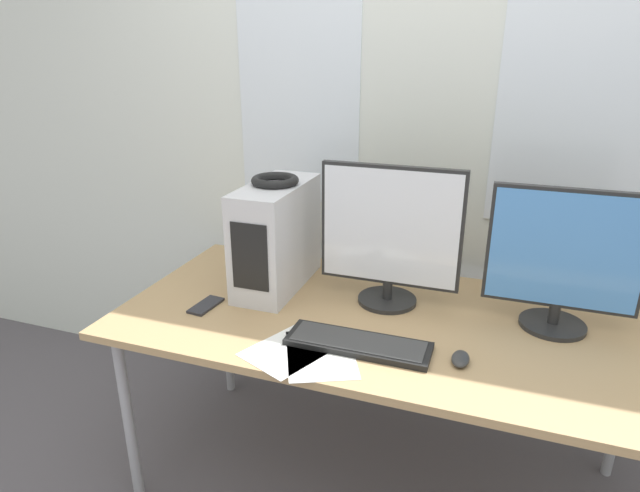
# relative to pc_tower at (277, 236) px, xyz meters

# --- Properties ---
(wall_back) EXTENTS (8.00, 0.07, 2.70)m
(wall_back) POSITION_rel_pc_tower_xyz_m (0.48, 0.46, 0.38)
(wall_back) COLOR silver
(wall_back) RESTS_ON ground_plane
(desk) EXTENTS (1.92, 0.91, 0.76)m
(desk) POSITION_rel_pc_tower_xyz_m (0.48, -0.13, -0.26)
(desk) COLOR tan
(desk) RESTS_ON ground_plane
(pc_tower) EXTENTS (0.20, 0.47, 0.42)m
(pc_tower) POSITION_rel_pc_tower_xyz_m (0.00, 0.00, 0.00)
(pc_tower) COLOR silver
(pc_tower) RESTS_ON desk
(headphones) EXTENTS (0.18, 0.18, 0.03)m
(headphones) POSITION_rel_pc_tower_xyz_m (0.00, 0.00, 0.22)
(headphones) COLOR black
(headphones) RESTS_ON pc_tower
(monitor_main) EXTENTS (0.51, 0.22, 0.52)m
(monitor_main) POSITION_rel_pc_tower_xyz_m (0.45, -0.01, 0.06)
(monitor_main) COLOR black
(monitor_main) RESTS_ON desk
(monitor_right_near) EXTENTS (0.49, 0.22, 0.49)m
(monitor_right_near) POSITION_rel_pc_tower_xyz_m (1.03, -0.00, 0.04)
(monitor_right_near) COLOR black
(monitor_right_near) RESTS_ON desk
(keyboard) EXTENTS (0.47, 0.15, 0.02)m
(keyboard) POSITION_rel_pc_tower_xyz_m (0.44, -0.35, -0.20)
(keyboard) COLOR black
(keyboard) RESTS_ON desk
(mouse) EXTENTS (0.05, 0.10, 0.03)m
(mouse) POSITION_rel_pc_tower_xyz_m (0.76, -0.34, -0.20)
(mouse) COLOR #2D2D2D
(mouse) RESTS_ON desk
(cell_phone) EXTENTS (0.08, 0.15, 0.01)m
(cell_phone) POSITION_rel_pc_tower_xyz_m (-0.17, -0.27, -0.20)
(cell_phone) COLOR #232328
(cell_phone) RESTS_ON desk
(paper_sheet_left) EXTENTS (0.31, 0.36, 0.00)m
(paper_sheet_left) POSITION_rel_pc_tower_xyz_m (0.24, -0.43, -0.21)
(paper_sheet_left) COLOR white
(paper_sheet_left) RESTS_ON desk
(paper_sheet_front) EXTENTS (0.31, 0.36, 0.00)m
(paper_sheet_front) POSITION_rel_pc_tower_xyz_m (0.34, -0.43, -0.21)
(paper_sheet_front) COLOR white
(paper_sheet_front) RESTS_ON desk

